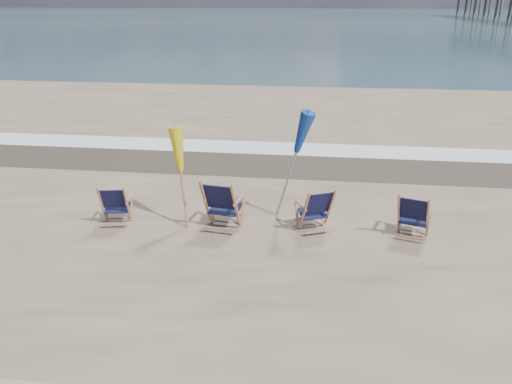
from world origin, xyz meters
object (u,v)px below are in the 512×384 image
Objects in this scene: beach_chair_2 at (330,209)px; umbrella_blue at (292,133)px; beach_chair_3 at (428,219)px; beach_chair_1 at (235,207)px; umbrella_yellow at (181,155)px; beach_chair_0 at (127,205)px.

umbrella_blue reaches higher than beach_chair_2.
umbrella_blue is at bearing 2.25° from beach_chair_3.
beach_chair_3 is (3.63, 0.08, -0.08)m from beach_chair_1.
beach_chair_2 is 1.01× the size of beach_chair_3.
umbrella_yellow is 0.85× the size of umbrella_blue.
umbrella_yellow is 2.21m from umbrella_blue.
umbrella_yellow is at bearing -1.91° from beach_chair_1.
beach_chair_1 is 0.55× the size of umbrella_yellow.
umbrella_blue is (-0.83, 0.51, 1.36)m from beach_chair_2.
beach_chair_0 is 0.81× the size of beach_chair_1.
beach_chair_0 is 4.05m from beach_chair_2.
umbrella_blue reaches higher than umbrella_yellow.
beach_chair_0 is 2.22m from beach_chair_1.
beach_chair_3 is at bearing -16.10° from umbrella_blue.
beach_chair_3 is (5.85, 0.01, 0.03)m from beach_chair_0.
beach_chair_3 is 0.40× the size of umbrella_blue.
beach_chair_1 is 1.83m from umbrella_blue.
beach_chair_1 is at bearing -11.10° from umbrella_yellow.
beach_chair_2 is at bearing -31.68° from umbrella_blue.
beach_chair_1 is (2.22, -0.07, 0.10)m from beach_chair_0.
beach_chair_0 is 1.55m from umbrella_yellow.
beach_chair_0 is at bearing -166.58° from umbrella_blue.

